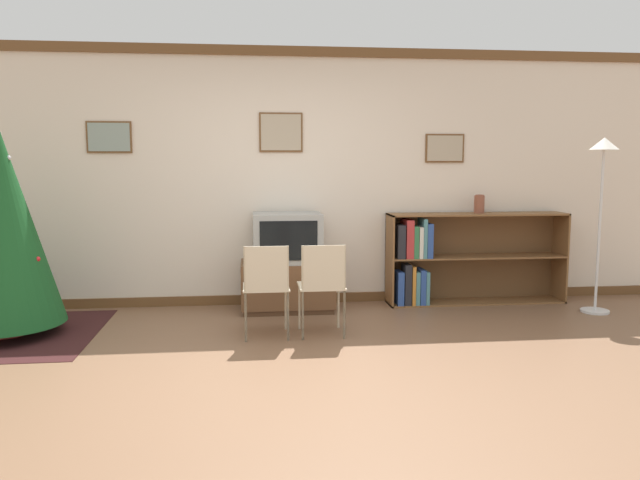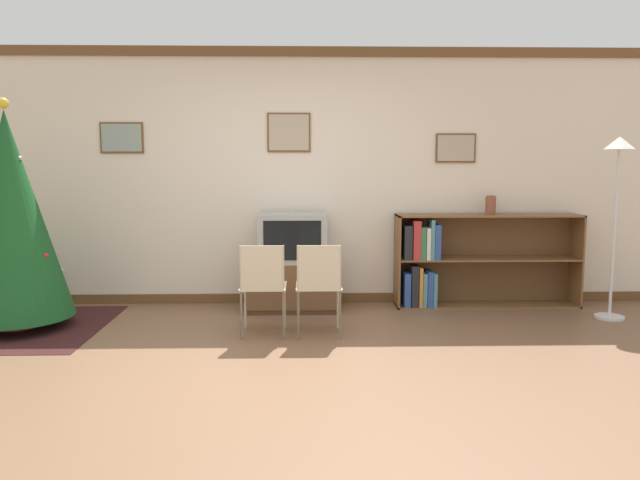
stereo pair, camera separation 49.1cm
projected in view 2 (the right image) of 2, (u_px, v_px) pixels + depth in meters
name	position (u px, v px, depth m)	size (l,w,h in m)	color
ground_plane	(278.00, 368.00, 4.62)	(24.00, 24.00, 0.00)	brown
wall_back	(285.00, 177.00, 6.64)	(9.00, 0.11, 2.70)	silver
area_rug	(17.00, 327.00, 5.74)	(1.58, 1.67, 0.01)	#381919
christmas_tree	(10.00, 216.00, 5.61)	(1.03, 1.03, 2.07)	maroon
tv_console	(293.00, 285.00, 6.44)	(0.94, 0.56, 0.50)	#4C311E
television	(293.00, 237.00, 6.37)	(0.69, 0.53, 0.50)	#9E9E99
folding_chair_left	(263.00, 284.00, 5.39)	(0.40, 0.40, 0.82)	beige
folding_chair_right	(319.00, 283.00, 5.41)	(0.40, 0.40, 0.82)	beige
bookshelf	(457.00, 261.00, 6.57)	(1.92, 0.36, 0.97)	brown
vase	(491.00, 205.00, 6.51)	(0.11, 0.11, 0.20)	brown
standing_lamp	(618.00, 180.00, 5.92)	(0.28, 0.28, 1.76)	silver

